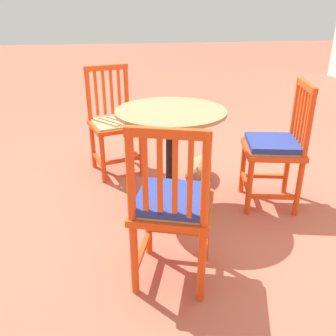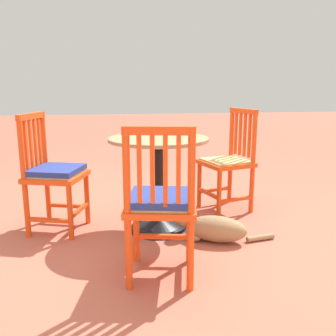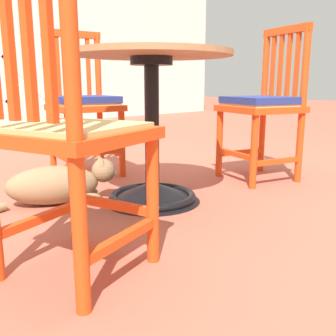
# 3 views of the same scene
# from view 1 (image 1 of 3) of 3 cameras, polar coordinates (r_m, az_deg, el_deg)

# --- Properties ---
(ground_plane) EXTENTS (24.00, 24.00, 0.00)m
(ground_plane) POSITION_cam_1_polar(r_m,az_deg,el_deg) (2.68, 2.25, -7.05)
(ground_plane) COLOR #AD5642
(cafe_table) EXTENTS (0.76, 0.76, 0.73)m
(cafe_table) POSITION_cam_1_polar(r_m,az_deg,el_deg) (2.67, 0.42, -0.26)
(cafe_table) COLOR black
(cafe_table) RESTS_ON ground_plane
(orange_chair_at_corner) EXTENTS (0.49, 0.49, 0.91)m
(orange_chair_at_corner) POSITION_cam_1_polar(r_m,az_deg,el_deg) (3.23, -8.35, 6.76)
(orange_chair_at_corner) COLOR #D64214
(orange_chair_at_corner) RESTS_ON ground_plane
(orange_chair_by_planter) EXTENTS (0.50, 0.50, 0.91)m
(orange_chair_by_planter) POSITION_cam_1_polar(r_m,az_deg,el_deg) (1.88, 0.67, -6.00)
(orange_chair_by_planter) COLOR #D64214
(orange_chair_by_planter) RESTS_ON ground_plane
(orange_chair_tucked_in) EXTENTS (0.47, 0.47, 0.91)m
(orange_chair_tucked_in) POSITION_cam_1_polar(r_m,az_deg,el_deg) (2.73, 16.40, 3.04)
(orange_chair_tucked_in) COLOR #D64214
(orange_chair_tucked_in) RESTS_ON ground_plane
(tabby_cat) EXTENTS (0.73, 0.37, 0.23)m
(tabby_cat) POSITION_cam_1_polar(r_m,az_deg,el_deg) (3.11, 4.68, -0.47)
(tabby_cat) COLOR #8E704C
(tabby_cat) RESTS_ON ground_plane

